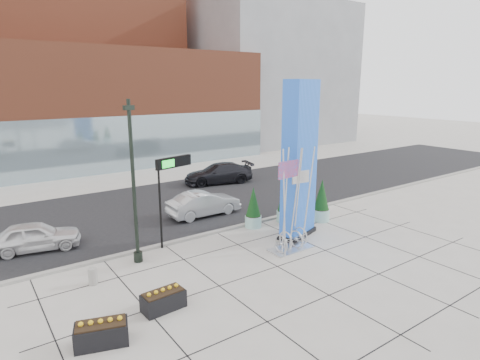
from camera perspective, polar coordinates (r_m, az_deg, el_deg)
ground at (r=18.07m, az=0.76°, el=-11.87°), size 160.00×160.00×0.00m
street_asphalt at (r=26.27m, az=-12.21°, el=-3.94°), size 80.00×12.00×0.02m
curb_edge at (r=21.15m, az=-5.69°, el=-7.88°), size 80.00×0.30×0.12m
tower_podium at (r=41.64m, az=-20.74°, el=9.53°), size 34.00×10.00×11.00m
tower_glass_front at (r=37.32m, az=-18.45°, el=4.71°), size 34.00×0.60×5.00m
building_grey_parking at (r=57.56m, az=3.07°, el=14.70°), size 20.00×18.00×18.00m
blue_pylon at (r=20.42m, az=8.46°, el=2.36°), size 2.61×1.77×7.97m
lamp_post at (r=17.89m, az=-14.78°, el=-2.57°), size 0.48×0.39×7.16m
public_art_sculpture at (r=19.27m, az=7.39°, el=-6.15°), size 2.20×1.13×4.95m
concrete_bollard at (r=17.28m, az=-20.20°, el=-12.74°), size 0.35×0.35×0.68m
overhead_street_sign at (r=19.26m, az=-9.50°, el=1.31°), size 2.03×0.67×4.36m
round_planter_east at (r=23.57m, az=11.50°, el=-2.99°), size 0.99×0.99×2.46m
round_planter_mid at (r=23.15m, az=6.39°, el=-3.32°), size 0.91×0.91×2.28m
round_planter_west at (r=22.13m, az=1.90°, el=-4.03°), size 0.91×0.91×2.29m
box_planter_north at (r=13.67m, az=-19.10°, el=-19.81°), size 1.73×1.23×0.86m
box_planter_south at (r=14.92m, az=-10.84°, el=-16.34°), size 1.53×0.83×0.82m
car_white_west at (r=21.52m, az=-27.14°, el=-7.19°), size 4.29×2.43×1.38m
car_silver_mid at (r=24.21m, az=-5.17°, el=-3.40°), size 4.46×1.57×1.47m
car_dark_east at (r=32.06m, az=-3.07°, el=0.94°), size 5.83×3.44×1.59m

